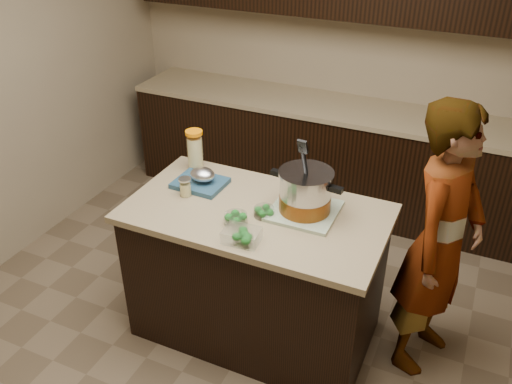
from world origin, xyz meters
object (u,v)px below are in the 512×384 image
lemonade_pitcher (195,152)px  person (441,243)px  island (256,273)px  stock_pot (305,194)px

lemonade_pitcher → person: size_ratio=0.16×
island → lemonade_pitcher: (-0.55, 0.29, 0.57)m
island → person: size_ratio=0.90×
person → lemonade_pitcher: bearing=104.6°
island → person: bearing=13.8°
island → person: (0.98, 0.24, 0.36)m
lemonade_pitcher → person: (1.53, -0.05, -0.21)m
stock_pot → person: size_ratio=0.26×
stock_pot → person: (0.73, 0.15, -0.21)m
lemonade_pitcher → person: person is taller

